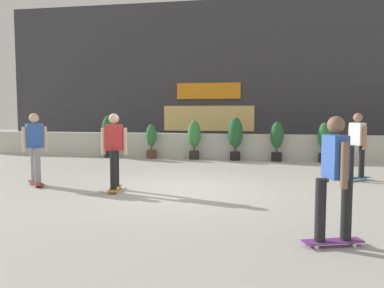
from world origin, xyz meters
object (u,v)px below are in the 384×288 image
potted_plant_0 (109,133)px  skater_by_wall_right (35,146)px  potted_plant_1 (151,140)px  skater_foreground (357,143)px  potted_plant_2 (194,137)px  potted_plant_3 (235,135)px  potted_plant_5 (324,140)px  potted_plant_4 (277,139)px  skater_far_right (114,148)px  skater_mid_plaza (334,175)px

potted_plant_0 → skater_by_wall_right: 5.70m
potted_plant_1 → skater_foreground: 7.32m
potted_plant_2 → skater_foreground: (4.79, -3.57, 0.15)m
potted_plant_3 → skater_foreground: bearing=-47.1°
skater_by_wall_right → potted_plant_5: bearing=38.2°
potted_plant_4 → skater_foreground: 4.04m
potted_plant_2 → skater_foreground: size_ratio=0.82×
potted_plant_2 → potted_plant_3: size_ratio=0.92×
skater_far_right → potted_plant_2: bearing=83.5°
potted_plant_2 → potted_plant_4: size_ratio=1.02×
potted_plant_1 → skater_by_wall_right: skater_by_wall_right is taller
potted_plant_3 → skater_mid_plaza: bearing=-77.3°
potted_plant_3 → skater_far_right: bearing=-109.9°
potted_plant_1 → potted_plant_2: 1.60m
potted_plant_2 → skater_by_wall_right: skater_by_wall_right is taller
potted_plant_3 → potted_plant_4: size_ratio=1.11×
skater_far_right → skater_foreground: 5.96m
potted_plant_1 → skater_mid_plaza: bearing=-60.2°
potted_plant_0 → potted_plant_5: (7.70, -0.00, -0.16)m
potted_plant_3 → skater_mid_plaza: size_ratio=0.89×
potted_plant_2 → potted_plant_4: 2.90m
potted_plant_0 → potted_plant_2: bearing=0.0°
potted_plant_0 → skater_foreground: skater_foreground is taller
skater_by_wall_right → potted_plant_3: bearing=53.5°
potted_plant_4 → potted_plant_5: bearing=0.0°
potted_plant_2 → skater_by_wall_right: bearing=-115.7°
potted_plant_4 → skater_mid_plaza: 8.83m
potted_plant_3 → skater_foreground: skater_foreground is taller
potted_plant_0 → skater_mid_plaza: (6.68, -8.81, 0.02)m
potted_plant_5 → potted_plant_0: bearing=180.0°
potted_plant_5 → skater_by_wall_right: skater_by_wall_right is taller
potted_plant_1 → skater_foreground: skater_foreground is taller
potted_plant_1 → potted_plant_2: bearing=0.0°
potted_plant_0 → skater_far_right: skater_far_right is taller
potted_plant_0 → skater_far_right: bearing=-66.8°
potted_plant_3 → potted_plant_5: potted_plant_3 is taller
skater_by_wall_right → skater_mid_plaza: same height
potted_plant_5 → skater_far_right: bearing=-131.0°
potted_plant_5 → skater_by_wall_right: (-7.21, -5.68, 0.18)m
skater_by_wall_right → skater_foreground: (7.52, 2.11, 0.00)m
potted_plant_0 → potted_plant_3: (4.70, -0.00, -0.04)m
potted_plant_5 → skater_by_wall_right: bearing=-141.8°
potted_plant_0 → potted_plant_2: potted_plant_0 is taller
potted_plant_4 → potted_plant_0: bearing=180.0°
skater_foreground → skater_far_right: bearing=-156.6°
potted_plant_5 → skater_far_right: (-5.15, -5.93, 0.18)m
potted_plant_5 → skater_mid_plaza: bearing=-96.6°
potted_plant_0 → skater_mid_plaza: size_ratio=0.92×
skater_mid_plaza → potted_plant_2: bearing=111.4°
potted_plant_0 → potted_plant_4: bearing=-0.0°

